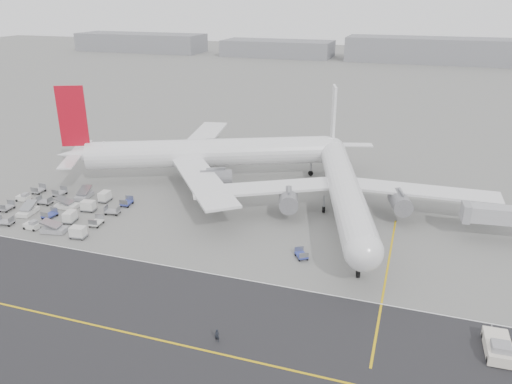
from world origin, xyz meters
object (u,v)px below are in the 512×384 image
(airliner_a, at_px, (202,153))
(pushback_tug, at_px, (498,347))
(airliner_b, at_px, (343,185))
(ground_crew_a, at_px, (217,336))

(airliner_a, relative_size, pushback_tug, 7.56)
(airliner_b, distance_m, pushback_tug, 40.73)
(pushback_tug, relative_size, ground_crew_a, 4.52)
(airliner_a, relative_size, ground_crew_a, 34.16)
(airliner_b, xyz_separation_m, pushback_tug, (23.20, -33.15, -4.71))
(ground_crew_a, bearing_deg, pushback_tug, 15.92)
(airliner_b, bearing_deg, pushback_tug, -70.41)
(pushback_tug, bearing_deg, airliner_a, 140.63)
(ground_crew_a, bearing_deg, airliner_a, 116.97)
(airliner_b, distance_m, ground_crew_a, 42.30)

